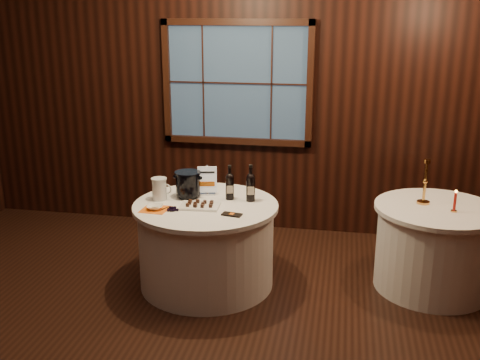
% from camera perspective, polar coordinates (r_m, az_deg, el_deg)
% --- Properties ---
extents(ground, '(6.00, 6.00, 0.00)m').
position_cam_1_polar(ground, '(4.41, -6.61, -16.20)').
color(ground, black).
rests_on(ground, ground).
extents(back_wall, '(6.00, 0.10, 3.00)m').
position_cam_1_polar(back_wall, '(6.17, -0.26, 8.87)').
color(back_wall, black).
rests_on(back_wall, ground).
extents(main_table, '(1.28, 1.28, 0.77)m').
position_cam_1_polar(main_table, '(5.08, -3.44, -6.51)').
color(main_table, white).
rests_on(main_table, ground).
extents(side_table, '(1.08, 1.08, 0.77)m').
position_cam_1_polar(side_table, '(5.29, 19.09, -6.49)').
color(side_table, white).
rests_on(side_table, ground).
extents(sign_stand, '(0.17, 0.11, 0.28)m').
position_cam_1_polar(sign_stand, '(5.16, -3.35, -0.48)').
color(sign_stand, silver).
rests_on(sign_stand, main_table).
extents(port_bottle_left, '(0.08, 0.08, 0.32)m').
position_cam_1_polar(port_bottle_left, '(5.02, -1.05, -0.46)').
color(port_bottle_left, black).
rests_on(port_bottle_left, main_table).
extents(port_bottle_right, '(0.08, 0.09, 0.33)m').
position_cam_1_polar(port_bottle_right, '(4.97, 1.09, -0.55)').
color(port_bottle_right, black).
rests_on(port_bottle_right, main_table).
extents(ice_bucket, '(0.24, 0.24, 0.24)m').
position_cam_1_polar(ice_bucket, '(5.09, -5.31, -0.39)').
color(ice_bucket, black).
rests_on(ice_bucket, main_table).
extents(chocolate_plate, '(0.35, 0.24, 0.05)m').
position_cam_1_polar(chocolate_plate, '(4.86, -4.09, -2.55)').
color(chocolate_plate, white).
rests_on(chocolate_plate, main_table).
extents(chocolate_box, '(0.18, 0.11, 0.01)m').
position_cam_1_polar(chocolate_box, '(4.66, -0.84, -3.53)').
color(chocolate_box, black).
rests_on(chocolate_box, main_table).
extents(grape_bunch, '(0.16, 0.06, 0.04)m').
position_cam_1_polar(grape_bunch, '(4.79, -6.89, -2.93)').
color(grape_bunch, black).
rests_on(grape_bunch, main_table).
extents(glass_pitcher, '(0.19, 0.14, 0.20)m').
position_cam_1_polar(glass_pitcher, '(5.07, -8.18, -0.89)').
color(glass_pitcher, silver).
rests_on(glass_pitcher, main_table).
extents(orange_napkin, '(0.23, 0.23, 0.00)m').
position_cam_1_polar(orange_napkin, '(4.85, -8.63, -2.96)').
color(orange_napkin, orange).
rests_on(orange_napkin, main_table).
extents(cracker_bowl, '(0.15, 0.15, 0.03)m').
position_cam_1_polar(cracker_bowl, '(4.84, -8.64, -2.75)').
color(cracker_bowl, white).
rests_on(cracker_bowl, orange_napkin).
extents(brass_candlestick, '(0.11, 0.11, 0.40)m').
position_cam_1_polar(brass_candlestick, '(5.16, 18.24, -0.75)').
color(brass_candlestick, '#C98C3E').
rests_on(brass_candlestick, side_table).
extents(red_candle, '(0.05, 0.05, 0.19)m').
position_cam_1_polar(red_candle, '(5.05, 20.98, -2.21)').
color(red_candle, '#C98C3E').
rests_on(red_candle, side_table).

